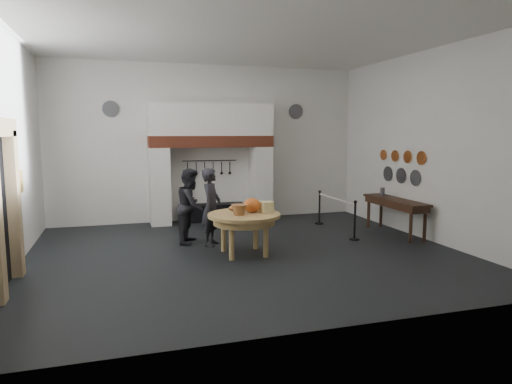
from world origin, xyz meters
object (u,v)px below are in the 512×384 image
object	(u,v)px
iron_range	(212,212)
side_table	(395,200)
visitor_near	(211,207)
barrier_post_near	(355,221)
barrier_post_far	(319,208)
visitor_far	(191,206)
work_table	(244,215)

from	to	relation	value
iron_range	side_table	size ratio (longest dim) A/B	0.86
visitor_near	barrier_post_near	distance (m)	3.46
iron_range	barrier_post_far	world-z (taller)	barrier_post_far
side_table	barrier_post_near	xyz separation A→B (m)	(-1.28, -0.27, -0.42)
visitor_far	visitor_near	bearing A→B (deg)	-112.73
iron_range	work_table	world-z (taller)	work_table
iron_range	visitor_near	distance (m)	2.95
work_table	side_table	distance (m)	4.24
visitor_near	barrier_post_near	xyz separation A→B (m)	(3.39, -0.49, -0.44)
visitor_far	barrier_post_far	size ratio (longest dim) A/B	1.93
work_table	side_table	size ratio (longest dim) A/B	0.70
visitor_near	barrier_post_far	world-z (taller)	visitor_near
work_table	barrier_post_near	size ratio (longest dim) A/B	1.70
side_table	barrier_post_near	world-z (taller)	same
work_table	visitor_far	distance (m)	1.65
iron_range	work_table	xyz separation A→B (m)	(-0.07, -3.81, 0.59)
work_table	visitor_far	bearing A→B (deg)	123.07
iron_range	visitor_far	size ratio (longest dim) A/B	1.09
iron_range	visitor_far	distance (m)	2.69
visitor_near	barrier_post_far	bearing A→B (deg)	-37.60
iron_range	visitor_near	size ratio (longest dim) A/B	1.07
work_table	barrier_post_near	xyz separation A→B (m)	(2.89, 0.49, -0.39)
barrier_post_near	barrier_post_far	xyz separation A→B (m)	(0.00, 2.00, 0.00)
visitor_near	visitor_far	distance (m)	0.57
iron_range	side_table	bearing A→B (deg)	-36.66
work_table	barrier_post_far	world-z (taller)	barrier_post_far
iron_range	visitor_far	bearing A→B (deg)	-111.90
work_table	side_table	xyz separation A→B (m)	(4.17, 0.76, 0.03)
work_table	visitor_near	world-z (taller)	visitor_near
visitor_far	side_table	distance (m)	5.11
barrier_post_far	work_table	bearing A→B (deg)	-139.22
visitor_near	side_table	bearing A→B (deg)	-64.33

